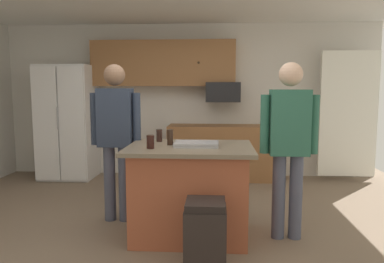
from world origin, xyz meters
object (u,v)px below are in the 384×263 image
refrigerator (68,122)px  microwave_over_range (223,92)px  glass_dark_ale (170,137)px  person_elder_center (116,131)px  tumbler_amber (159,135)px  kitchen_island (190,191)px  serving_tray (196,144)px  person_host_foreground (289,138)px  trash_bin (205,237)px  glass_stout_tall (150,142)px

refrigerator → microwave_over_range: refrigerator is taller
microwave_over_range → glass_dark_ale: bearing=-103.3°
refrigerator → person_elder_center: 2.40m
tumbler_amber → refrigerator: bearing=132.0°
kitchen_island → refrigerator: bearing=133.4°
kitchen_island → serving_tray: size_ratio=2.87×
person_elder_center → tumbler_amber: person_elder_center is taller
microwave_over_range → person_host_foreground: size_ratio=0.32×
refrigerator → kitchen_island: 3.29m
person_host_foreground → trash_bin: person_host_foreground is taller
refrigerator → person_host_foreground: 3.99m
glass_dark_ale → serving_tray: glass_dark_ale is taller
refrigerator → glass_dark_ale: bearing=-48.8°
refrigerator → glass_stout_tall: 3.16m
glass_dark_ale → trash_bin: bearing=-64.4°
refrigerator → glass_dark_ale: refrigerator is taller
person_elder_center → glass_dark_ale: (0.66, -0.34, -0.02)m
refrigerator → tumbler_amber: size_ratio=14.04×
person_elder_center → person_host_foreground: person_elder_center is taller
microwave_over_range → kitchen_island: 2.69m
person_host_foreground → glass_dark_ale: 1.19m
tumbler_amber → serving_tray: size_ratio=0.31×
microwave_over_range → tumbler_amber: size_ratio=4.16×
tumbler_amber → trash_bin: (0.54, -1.04, -0.70)m
person_elder_center → trash_bin: (1.05, -1.15, -0.74)m
microwave_over_range → glass_dark_ale: size_ratio=3.52×
glass_stout_tall → serving_tray: (0.44, 0.18, -0.04)m
serving_tray → trash_bin: (0.12, -0.75, -0.66)m
refrigerator → glass_stout_tall: refrigerator is taller
kitchen_island → serving_tray: (0.07, -0.01, 0.48)m
refrigerator → tumbler_amber: (1.88, -2.08, 0.06)m
kitchen_island → serving_tray: serving_tray is taller
person_elder_center → tumbler_amber: size_ratio=13.21×
person_host_foreground → trash_bin: 1.32m
glass_dark_ale → glass_stout_tall: size_ratio=1.22×
kitchen_island → glass_dark_ale: bearing=165.7°
refrigerator → tumbler_amber: 2.80m
refrigerator → glass_dark_ale: (2.02, -2.31, 0.07)m
kitchen_island → tumbler_amber: 0.70m
refrigerator → tumbler_amber: refrigerator is taller
microwave_over_range → trash_bin: size_ratio=0.92×
serving_tray → tumbler_amber: bearing=145.5°
person_elder_center → person_host_foreground: size_ratio=1.01×
person_elder_center → tumbler_amber: 0.52m
glass_dark_ale → serving_tray: 0.29m
tumbler_amber → glass_stout_tall: tumbler_amber is taller
kitchen_island → glass_stout_tall: (-0.37, -0.19, 0.53)m
glass_stout_tall → trash_bin: (0.55, -0.57, -0.70)m
person_host_foreground → kitchen_island: bearing=-0.0°
kitchen_island → tumbler_amber: tumbler_amber is taller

